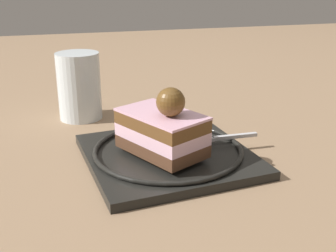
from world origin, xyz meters
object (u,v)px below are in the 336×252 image
at_px(whipped_cream_dollop, 165,114).
at_px(drink_glass_near, 79,90).
at_px(fork, 218,138).
at_px(dessert_plate, 168,154).
at_px(cake_slice, 163,129).

xyz_separation_m(whipped_cream_dollop, drink_glass_near, (0.11, -0.13, 0.01)).
bearing_deg(fork, dessert_plate, 5.07).
relative_size(dessert_plate, whipped_cream_dollop, 5.27).
distance_m(whipped_cream_dollop, drink_glass_near, 0.17).
distance_m(dessert_plate, fork, 0.08).
bearing_deg(drink_glass_near, dessert_plate, 115.15).
distance_m(dessert_plate, cake_slice, 0.04).
height_order(dessert_plate, whipped_cream_dollop, whipped_cream_dollop).
height_order(whipped_cream_dollop, fork, whipped_cream_dollop).
bearing_deg(cake_slice, drink_glass_near, -68.47).
distance_m(cake_slice, drink_glass_near, 0.23).
distance_m(cake_slice, fork, 0.09).
bearing_deg(dessert_plate, whipped_cream_dollop, -102.30).
height_order(fork, drink_glass_near, drink_glass_near).
bearing_deg(drink_glass_near, fork, 130.66).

